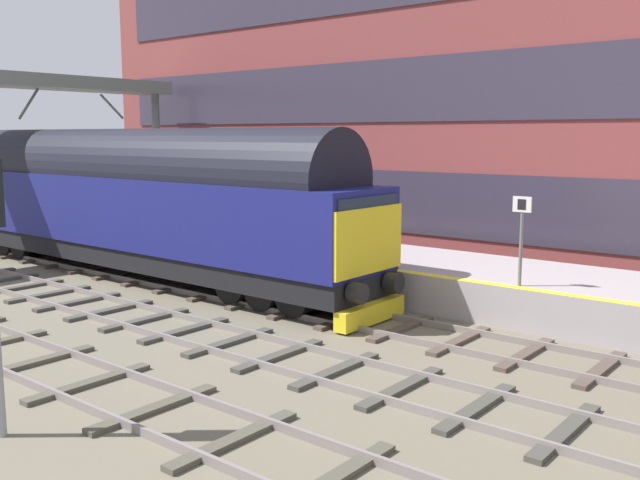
# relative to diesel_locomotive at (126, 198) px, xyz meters

# --- Properties ---
(ground_plane) EXTENTS (140.00, 140.00, 0.00)m
(ground_plane) POSITION_rel_diesel_locomotive_xyz_m (-0.00, -5.19, -2.49)
(ground_plane) COLOR #6A6251
(ground_plane) RESTS_ON ground
(track_main) EXTENTS (2.50, 60.00, 0.15)m
(track_main) POSITION_rel_diesel_locomotive_xyz_m (-0.00, -5.19, -2.43)
(track_main) COLOR slate
(track_main) RESTS_ON ground
(track_adjacent_west) EXTENTS (2.50, 60.00, 0.15)m
(track_adjacent_west) POSITION_rel_diesel_locomotive_xyz_m (-3.25, -5.19, -2.43)
(track_adjacent_west) COLOR gray
(track_adjacent_west) RESTS_ON ground
(track_adjacent_far_west) EXTENTS (2.50, 60.00, 0.15)m
(track_adjacent_far_west) POSITION_rel_diesel_locomotive_xyz_m (-6.61, -5.19, -2.43)
(track_adjacent_far_west) COLOR gray
(track_adjacent_far_west) RESTS_ON ground
(station_platform) EXTENTS (4.00, 44.00, 1.01)m
(station_platform) POSITION_rel_diesel_locomotive_xyz_m (3.60, -5.19, -1.99)
(station_platform) COLOR #A3999C
(station_platform) RESTS_ON ground
(station_building) EXTENTS (5.83, 34.14, 11.68)m
(station_building) POSITION_rel_diesel_locomotive_xyz_m (10.55, -6.37, 3.35)
(station_building) COLOR brown
(station_building) RESTS_ON ground
(diesel_locomotive) EXTENTS (2.74, 19.43, 4.68)m
(diesel_locomotive) POSITION_rel_diesel_locomotive_xyz_m (0.00, 0.00, 0.00)
(diesel_locomotive) COLOR black
(diesel_locomotive) RESTS_ON ground
(platform_number_sign) EXTENTS (0.10, 0.44, 2.08)m
(platform_number_sign) POSITION_rel_diesel_locomotive_xyz_m (1.95, -12.41, -0.10)
(platform_number_sign) COLOR slate
(platform_number_sign) RESTS_ON station_platform
(waiting_passenger) EXTENTS (0.42, 0.49, 1.64)m
(waiting_passenger) POSITION_rel_diesel_locomotive_xyz_m (2.50, -3.42, -0.50)
(waiting_passenger) COLOR #262C3C
(waiting_passenger) RESTS_ON station_platform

